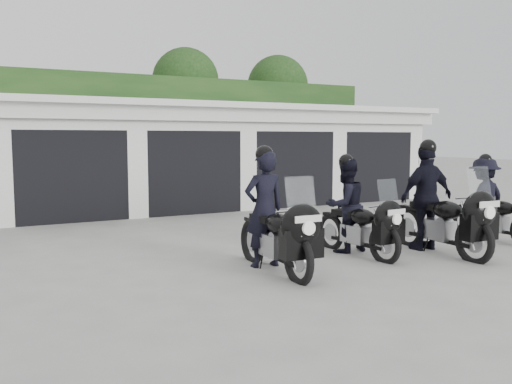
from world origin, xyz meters
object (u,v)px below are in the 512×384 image
police_bike_b (352,211)px  police_bike_c (434,203)px  police_bike_d (490,202)px  police_bike_a (273,220)px

police_bike_b → police_bike_c: (1.39, -0.54, 0.11)m
police_bike_b → police_bike_d: 3.21m
police_bike_b → police_bike_c: bearing=-25.5°
police_bike_d → police_bike_c: bearing=-173.5°
police_bike_c → police_bike_d: 1.84m
police_bike_a → police_bike_b: 1.87m
police_bike_b → police_bike_d: bearing=-8.8°
police_bike_a → police_bike_d: 5.03m
police_bike_b → police_bike_a: bearing=-171.0°
police_bike_a → police_bike_c: police_bike_c is taller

